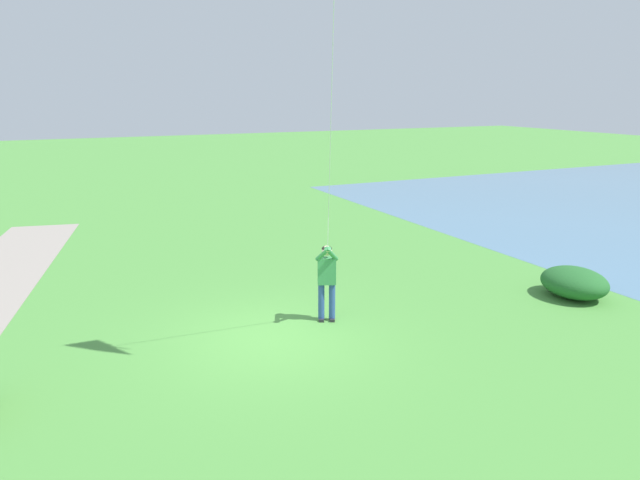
# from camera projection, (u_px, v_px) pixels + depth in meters

# --- Properties ---
(ground_plane) EXTENTS (120.00, 120.00, 0.00)m
(ground_plane) POSITION_uv_depth(u_px,v_px,m) (272.00, 339.00, 12.22)
(ground_plane) COLOR #4C8E3D
(person_kite_flyer) EXTENTS (0.50, 0.63, 1.83)m
(person_kite_flyer) POSITION_uv_depth(u_px,v_px,m) (327.00, 276.00, 12.94)
(person_kite_flyer) COLOR #232328
(person_kite_flyer) RESTS_ON ground
(lakeside_shrub) EXTENTS (1.46, 1.72, 0.75)m
(lakeside_shrub) POSITION_uv_depth(u_px,v_px,m) (574.00, 283.00, 14.64)
(lakeside_shrub) COLOR #236028
(lakeside_shrub) RESTS_ON ground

